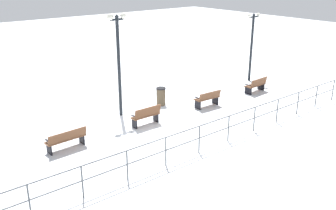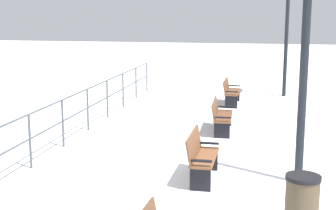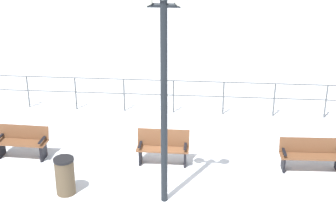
{
  "view_description": "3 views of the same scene",
  "coord_description": "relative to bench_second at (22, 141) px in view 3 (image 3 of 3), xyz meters",
  "views": [
    {
      "loc": [
        -13.54,
        9.48,
        6.97
      ],
      "look_at": [
        -1.39,
        -0.31,
        1.28
      ],
      "focal_mm": 40.64,
      "sensor_mm": 36.0,
      "label": 1
    },
    {
      "loc": [
        1.03,
        -9.11,
        3.26
      ],
      "look_at": [
        -0.94,
        0.64,
        1.33
      ],
      "focal_mm": 52.71,
      "sensor_mm": 36.0,
      "label": 2
    },
    {
      "loc": [
        11.94,
        1.22,
        6.68
      ],
      "look_at": [
        -2.41,
        -0.06,
        0.8
      ],
      "focal_mm": 53.38,
      "sensor_mm": 36.0,
      "label": 3
    }
  ],
  "objects": [
    {
      "name": "bench_third",
      "position": [
        0.01,
        3.96,
        0.02
      ],
      "size": [
        0.49,
        1.43,
        0.94
      ],
      "rotation": [
        0.0,
        0.0,
        -0.0
      ],
      "color": "brown",
      "rests_on": "ground"
    },
    {
      "name": "waterfront_railing",
      "position": [
        -3.56,
        3.96,
        0.31
      ],
      "size": [
        0.05,
        20.26,
        1.17
      ],
      "color": "#4C5156",
      "rests_on": "ground"
    },
    {
      "name": "ground_plane",
      "position": [
        0.18,
        3.96,
        -0.47
      ],
      "size": [
        80.0,
        80.0,
        0.0
      ],
      "primitive_type": "plane",
      "color": "white",
      "rests_on": "ground"
    },
    {
      "name": "trash_bin",
      "position": [
        1.77,
        1.73,
        0.02
      ],
      "size": [
        0.5,
        0.5,
        0.96
      ],
      "color": "brown",
      "rests_on": "ground"
    },
    {
      "name": "bench_fourth",
      "position": [
        0.02,
        7.92,
        -0.01
      ],
      "size": [
        0.58,
        1.66,
        0.85
      ],
      "rotation": [
        0.0,
        0.0,
        0.04
      ],
      "color": "brown",
      "rests_on": "ground"
    },
    {
      "name": "lamppost_middle",
      "position": [
        1.87,
        4.17,
        2.83
      ],
      "size": [
        0.31,
        1.01,
        4.99
      ],
      "color": "black",
      "rests_on": "ground"
    },
    {
      "name": "bench_second",
      "position": [
        0.0,
        0.0,
        0.0
      ],
      "size": [
        0.61,
        1.46,
        0.88
      ],
      "rotation": [
        0.0,
        0.0,
        -0.04
      ],
      "color": "brown",
      "rests_on": "ground"
    }
  ]
}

